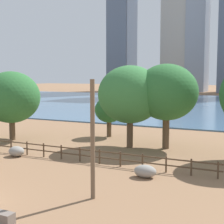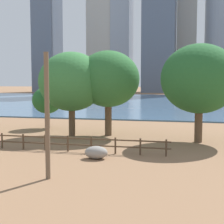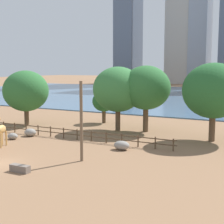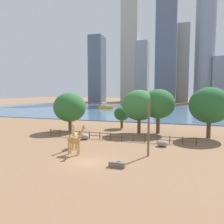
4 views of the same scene
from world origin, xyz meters
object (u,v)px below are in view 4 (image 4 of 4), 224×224
(boulder_near_fence, at_px, (162,143))
(boulder_by_pole, at_px, (85,137))
(tree_center_broad, at_px, (70,107))
(utility_pole, at_px, (149,128))
(tree_right_small, at_px, (122,114))
(tree_right_tall, at_px, (139,105))
(giraffe_tall, at_px, (75,140))
(boulder_small, at_px, (75,140))
(tree_left_small, at_px, (158,104))
(giraffe_companion, at_px, (75,135))
(tree_left_large, at_px, (210,105))
(boat_sailboat, at_px, (106,107))
(feeding_trough, at_px, (117,164))

(boulder_near_fence, height_order, boulder_by_pole, boulder_by_pole)
(tree_center_broad, bearing_deg, utility_pole, -35.56)
(tree_center_broad, bearing_deg, tree_right_small, 36.06)
(tree_right_tall, height_order, tree_right_small, tree_right_tall)
(utility_pole, height_order, tree_center_broad, tree_center_broad)
(giraffe_tall, bearing_deg, boulder_small, 116.85)
(tree_center_broad, distance_m, tree_right_tall, 14.42)
(boulder_near_fence, distance_m, tree_right_small, 17.76)
(tree_left_small, bearing_deg, boulder_small, -135.55)
(giraffe_companion, bearing_deg, boulder_near_fence, 93.19)
(giraffe_companion, distance_m, utility_pole, 11.01)
(tree_right_tall, bearing_deg, giraffe_tall, -107.00)
(boulder_by_pole, height_order, tree_left_small, tree_left_small)
(giraffe_tall, relative_size, boulder_by_pole, 2.64)
(boulder_small, relative_size, tree_left_small, 0.16)
(giraffe_companion, bearing_deg, tree_right_small, 155.06)
(tree_left_small, bearing_deg, tree_left_large, -11.74)
(giraffe_tall, relative_size, tree_center_broad, 0.51)
(boat_sailboat, bearing_deg, giraffe_tall, -92.41)
(boulder_small, distance_m, tree_right_tall, 14.88)
(tree_right_tall, relative_size, tree_left_small, 0.98)
(feeding_trough, relative_size, tree_right_small, 0.36)
(boulder_by_pole, relative_size, tree_left_large, 0.17)
(feeding_trough, xyz_separation_m, boat_sailboat, (-27.70, 76.53, 0.94))
(boulder_small, relative_size, feeding_trough, 0.76)
(boulder_by_pole, height_order, tree_center_broad, tree_center_broad)
(boulder_near_fence, bearing_deg, tree_right_small, 125.30)
(giraffe_companion, relative_size, boat_sailboat, 0.55)
(boulder_small, distance_m, boat_sailboat, 69.44)
(giraffe_tall, height_order, boat_sailboat, giraffe_tall)
(giraffe_tall, bearing_deg, boat_sailboat, 106.20)
(tree_center_broad, height_order, tree_left_small, tree_left_small)
(giraffe_companion, xyz_separation_m, boulder_by_pole, (-1.08, 5.94, -1.43))
(giraffe_companion, relative_size, tree_right_small, 0.82)
(boulder_small, xyz_separation_m, feeding_trough, (9.88, -9.43, -0.07))
(boulder_near_fence, bearing_deg, boulder_small, -174.32)
(boat_sailboat, bearing_deg, tree_right_small, -85.60)
(boulder_near_fence, bearing_deg, giraffe_companion, -157.99)
(tree_left_small, bearing_deg, tree_right_tall, -164.21)
(feeding_trough, bearing_deg, tree_left_large, 59.61)
(tree_left_large, bearing_deg, tree_center_broad, -177.27)
(boulder_by_pole, xyz_separation_m, tree_right_small, (3.14, 13.29, 2.86))
(giraffe_tall, height_order, giraffe_companion, giraffe_tall)
(giraffe_companion, relative_size, tree_center_broad, 0.50)
(boulder_near_fence, bearing_deg, giraffe_tall, -143.53)
(giraffe_tall, xyz_separation_m, utility_pole, (9.31, 2.28, 1.75))
(boulder_by_pole, bearing_deg, boulder_near_fence, -4.36)
(giraffe_tall, xyz_separation_m, boulder_near_fence, (10.65, 7.87, -1.46))
(boulder_near_fence, distance_m, boat_sailboat, 72.99)
(utility_pole, relative_size, tree_right_small, 1.48)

